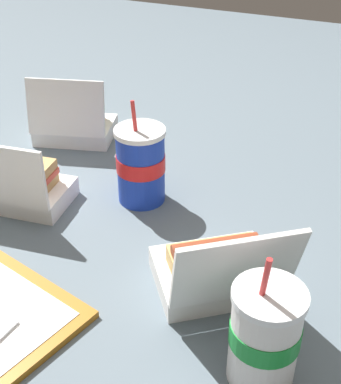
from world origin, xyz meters
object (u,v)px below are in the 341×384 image
(clamshell_hotdog_front, at_px, (217,269))
(soda_cup_front, at_px, (265,335))
(clamshell_sandwich_right, at_px, (74,122))
(soda_cup_back, at_px, (141,164))
(clamshell_sandwich_back, at_px, (18,185))

(clamshell_hotdog_front, relative_size, soda_cup_front, 1.25)
(clamshell_sandwich_right, distance_m, soda_cup_front, 0.81)
(soda_cup_back, relative_size, soda_cup_front, 1.03)
(soda_cup_back, bearing_deg, clamshell_hotdog_front, 50.47)
(clamshell_hotdog_front, relative_size, soda_cup_back, 1.22)
(clamshell_sandwich_right, relative_size, soda_cup_front, 1.02)
(clamshell_sandwich_right, xyz_separation_m, soda_cup_back, (0.18, 0.28, 0.04))
(soda_cup_back, xyz_separation_m, soda_cup_front, (0.33, 0.35, -0.00))
(clamshell_hotdog_front, xyz_separation_m, clamshell_sandwich_back, (-0.08, -0.46, 0.00))
(clamshell_sandwich_back, bearing_deg, soda_cup_back, 117.59)
(clamshell_hotdog_front, xyz_separation_m, clamshell_sandwich_right, (-0.37, -0.51, 0.00))
(clamshell_sandwich_right, distance_m, soda_cup_back, 0.33)
(clamshell_sandwich_right, bearing_deg, soda_cup_back, 56.96)
(clamshell_hotdog_front, distance_m, soda_cup_back, 0.31)
(clamshell_hotdog_front, height_order, clamshell_sandwich_back, clamshell_hotdog_front)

